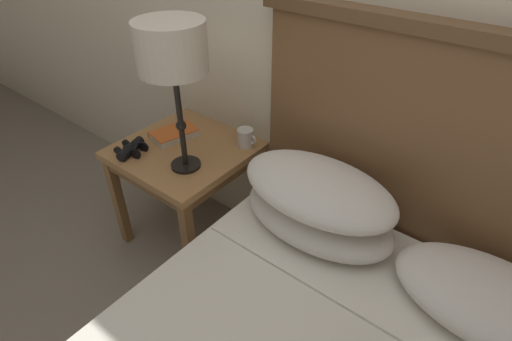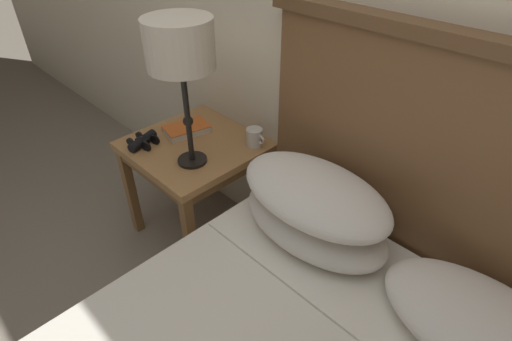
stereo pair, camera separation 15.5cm
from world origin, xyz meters
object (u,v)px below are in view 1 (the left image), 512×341
(nightstand, at_px, (186,160))
(coffee_mug, at_px, (246,138))
(table_lamp, at_px, (172,51))
(binoculars_pair, at_px, (131,149))
(book_on_nightstand, at_px, (174,134))

(nightstand, distance_m, coffee_mug, 0.31)
(coffee_mug, bearing_deg, table_lamp, -108.52)
(table_lamp, distance_m, binoculars_pair, 0.56)
(nightstand, xyz_separation_m, book_on_nightstand, (-0.11, 0.03, 0.09))
(table_lamp, xyz_separation_m, binoculars_pair, (-0.27, -0.08, -0.49))
(coffee_mug, bearing_deg, nightstand, -139.00)
(nightstand, bearing_deg, table_lamp, -41.24)
(book_on_nightstand, distance_m, coffee_mug, 0.36)
(book_on_nightstand, relative_size, coffee_mug, 2.29)
(table_lamp, xyz_separation_m, book_on_nightstand, (-0.23, 0.14, -0.49))
(book_on_nightstand, distance_m, binoculars_pair, 0.22)
(table_lamp, xyz_separation_m, coffee_mug, (0.10, 0.29, -0.47))
(nightstand, distance_m, book_on_nightstand, 0.15)
(nightstand, distance_m, binoculars_pair, 0.26)
(binoculars_pair, bearing_deg, coffee_mug, 45.12)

